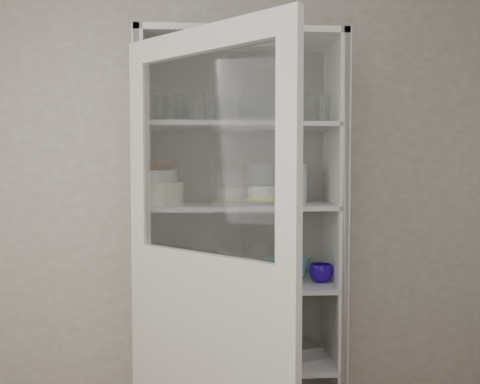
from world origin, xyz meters
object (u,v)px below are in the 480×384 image
(white_ramekin, at_px, (262,192))
(mug_blue, at_px, (321,273))
(pantry_cabinet, at_px, (239,264))
(goblet_1, at_px, (221,112))
(goblet_3, at_px, (285,110))
(plate_stack_front, at_px, (158,193))
(mug_white, at_px, (291,276))
(white_canister, at_px, (192,269))
(cream_dish, at_px, (225,352))
(plate_stack_back, at_px, (161,197))
(measuring_cups, at_px, (180,282))
(goblet_0, at_px, (164,109))
(terracotta_bowl, at_px, (158,165))
(cream_bowl, at_px, (158,176))
(yellow_trivet, at_px, (262,199))
(mug_teal, at_px, (299,268))
(goblet_2, at_px, (257,111))
(teal_jar, at_px, (274,268))
(glass_platter, at_px, (262,202))
(grey_bowl_stack, at_px, (293,184))
(tin_box, at_px, (298,351))
(cupboard_door, at_px, (206,309))

(white_ramekin, xyz_separation_m, mug_blue, (0.30, -0.04, -0.41))
(pantry_cabinet, height_order, goblet_1, pantry_cabinet)
(goblet_3, height_order, plate_stack_front, goblet_3)
(pantry_cabinet, xyz_separation_m, mug_white, (0.25, -0.15, -0.04))
(pantry_cabinet, height_order, white_canister, pantry_cabinet)
(mug_white, xyz_separation_m, cream_dish, (-0.33, 0.09, -0.41))
(plate_stack_back, bearing_deg, white_canister, -30.18)
(goblet_1, bearing_deg, measuring_cups, -134.14)
(goblet_0, relative_size, mug_blue, 1.44)
(goblet_1, xyz_separation_m, terracotta_bowl, (-0.32, -0.17, -0.28))
(cream_bowl, height_order, measuring_cups, cream_bowl)
(yellow_trivet, height_order, mug_teal, yellow_trivet)
(goblet_2, distance_m, teal_jar, 0.83)
(plate_stack_back, bearing_deg, glass_platter, -12.26)
(yellow_trivet, xyz_separation_m, grey_bowl_stack, (0.16, 0.00, 0.08))
(mug_blue, bearing_deg, measuring_cups, 171.85)
(goblet_3, relative_size, white_ramekin, 1.19)
(goblet_0, relative_size, grey_bowl_stack, 0.84)
(plate_stack_back, height_order, white_ramekin, white_ramekin)
(pantry_cabinet, distance_m, plate_stack_back, 0.54)
(mug_teal, bearing_deg, teal_jar, -173.69)
(white_ramekin, height_order, grey_bowl_stack, grey_bowl_stack)
(cream_dish, xyz_separation_m, tin_box, (0.38, -0.01, -0.00))
(goblet_3, relative_size, terracotta_bowl, 0.76)
(pantry_cabinet, distance_m, goblet_1, 0.80)
(cream_dish, bearing_deg, yellow_trivet, -1.44)
(white_canister, height_order, tin_box, white_canister)
(cupboard_door, xyz_separation_m, teal_jar, (0.36, 0.60, 0.04))
(goblet_3, xyz_separation_m, mug_blue, (0.17, -0.12, -0.84))
(cream_bowl, xyz_separation_m, mug_white, (0.66, -0.05, -0.50))
(plate_stack_back, xyz_separation_m, white_canister, (0.16, -0.09, -0.36))
(goblet_2, xyz_separation_m, white_canister, (-0.34, -0.07, -0.81))
(mug_white, xyz_separation_m, measuring_cups, (-0.55, -0.01, -0.02))
(goblet_1, distance_m, yellow_trivet, 0.51)
(mug_blue, bearing_deg, mug_white, -177.05)
(teal_jar, bearing_deg, goblet_2, 168.62)
(goblet_1, relative_size, cream_dish, 0.72)
(goblet_1, relative_size, white_canister, 1.20)
(teal_jar, distance_m, white_canister, 0.43)
(plate_stack_back, xyz_separation_m, teal_jar, (0.59, -0.04, -0.38))
(grey_bowl_stack, distance_m, tin_box, 0.87)
(white_ramekin, bearing_deg, terracotta_bowl, -175.88)
(plate_stack_front, bearing_deg, goblet_1, 27.63)
(cupboard_door, height_order, mug_blue, cupboard_door)
(cupboard_door, distance_m, goblet_1, 1.09)
(white_ramekin, relative_size, mug_white, 1.55)
(pantry_cabinet, bearing_deg, teal_jar, 0.41)
(goblet_3, bearing_deg, plate_stack_front, -169.35)
(glass_platter, bearing_deg, mug_teal, 18.85)
(goblet_3, xyz_separation_m, grey_bowl_stack, (0.03, -0.08, -0.38))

